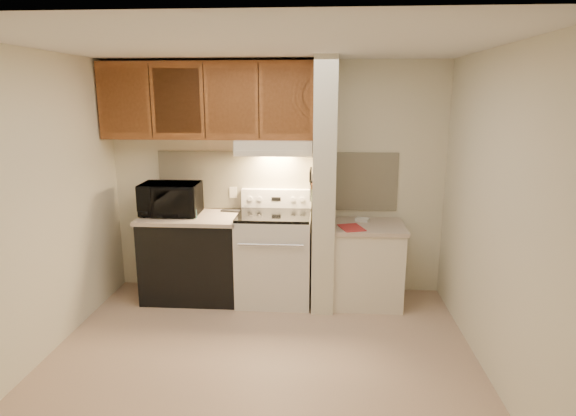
{
  "coord_description": "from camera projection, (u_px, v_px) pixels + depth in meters",
  "views": [
    {
      "loc": [
        0.47,
        -3.65,
        2.14
      ],
      "look_at": [
        0.17,
        0.75,
        1.1
      ],
      "focal_mm": 30.0,
      "sensor_mm": 36.0,
      "label": 1
    }
  ],
  "objects": [
    {
      "name": "wall_right",
      "position": [
        494.0,
        215.0,
        3.66
      ],
      "size": [
        0.02,
        3.0,
        2.5
      ],
      "primitive_type": "cube",
      "color": "#EAE3C7",
      "rests_on": "floor"
    },
    {
      "name": "range_knob_right_inner",
      "position": [
        293.0,
        199.0,
        5.17
      ],
      "size": [
        0.05,
        0.02,
        0.05
      ],
      "primitive_type": "cylinder",
      "rotation": [
        1.57,
        0.0,
        0.0
      ],
      "color": "silver",
      "rests_on": "range_backguard"
    },
    {
      "name": "cab_door_a",
      "position": [
        124.0,
        101.0,
        4.82
      ],
      "size": [
        0.46,
        0.01,
        0.63
      ],
      "primitive_type": "cube",
      "color": "brown",
      "rests_on": "upper_cabinets"
    },
    {
      "name": "cab_gap_c",
      "position": [
        259.0,
        101.0,
        4.73
      ],
      "size": [
        0.01,
        0.01,
        0.73
      ],
      "primitive_type": "cube",
      "color": "black",
      "rests_on": "upper_cabinets"
    },
    {
      "name": "spoon_rest",
      "position": [
        232.0,
        211.0,
        5.21
      ],
      "size": [
        0.24,
        0.11,
        0.02
      ],
      "primitive_type": "cube",
      "rotation": [
        0.0,
        0.0,
        -0.16
      ],
      "color": "black",
      "rests_on": "left_countertop"
    },
    {
      "name": "wall_left",
      "position": [
        39.0,
        208.0,
        3.9
      ],
      "size": [
        0.02,
        3.0,
        2.5
      ],
      "primitive_type": "cube",
      "color": "#EAE3C7",
      "rests_on": "floor"
    },
    {
      "name": "knife_blade_e",
      "position": [
        311.0,
        187.0,
        4.98
      ],
      "size": [
        0.01,
        0.04,
        0.18
      ],
      "primitive_type": "cube",
      "color": "silver",
      "rests_on": "knife_strip"
    },
    {
      "name": "backsplash",
      "position": [
        277.0,
        181.0,
        5.23
      ],
      "size": [
        2.6,
        0.02,
        0.63
      ],
      "primitive_type": "cube",
      "color": "#FFF4CF",
      "rests_on": "wall_back"
    },
    {
      "name": "knife_blade_a",
      "position": [
        310.0,
        192.0,
        4.67
      ],
      "size": [
        0.01,
        0.03,
        0.16
      ],
      "primitive_type": "cube",
      "color": "silver",
      "rests_on": "knife_strip"
    },
    {
      "name": "cab_door_d",
      "position": [
        286.0,
        101.0,
        4.71
      ],
      "size": [
        0.46,
        0.01,
        0.63
      ],
      "primitive_type": "cube",
      "color": "brown",
      "rests_on": "upper_cabinets"
    },
    {
      "name": "dishwasher_front",
      "position": [
        193.0,
        258.0,
        5.16
      ],
      "size": [
        1.0,
        0.63,
        0.87
      ],
      "primitive_type": "cube",
      "color": "black",
      "rests_on": "floor"
    },
    {
      "name": "cooktop",
      "position": [
        274.0,
        215.0,
        4.97
      ],
      "size": [
        0.74,
        0.64,
        0.03
      ],
      "primitive_type": "cube",
      "color": "black",
      "rests_on": "range_body"
    },
    {
      "name": "cab_gap_a",
      "position": [
        150.0,
        101.0,
        4.8
      ],
      "size": [
        0.01,
        0.01,
        0.73
      ],
      "primitive_type": "cube",
      "color": "black",
      "rests_on": "upper_cabinets"
    },
    {
      "name": "teal_jar",
      "position": [
        193.0,
        214.0,
        4.94
      ],
      "size": [
        0.11,
        0.11,
        0.09
      ],
      "primitive_type": "cylinder",
      "rotation": [
        0.0,
        0.0,
        0.43
      ],
      "color": "#255A5F",
      "rests_on": "left_countertop"
    },
    {
      "name": "knife_handle_e",
      "position": [
        311.0,
        172.0,
        4.96
      ],
      "size": [
        0.02,
        0.02,
        0.1
      ],
      "primitive_type": "cylinder",
      "color": "black",
      "rests_on": "knife_strip"
    },
    {
      "name": "cab_door_b",
      "position": [
        177.0,
        101.0,
        4.78
      ],
      "size": [
        0.46,
        0.01,
        0.63
      ],
      "primitive_type": "cube",
      "color": "brown",
      "rests_on": "upper_cabinets"
    },
    {
      "name": "ceiling",
      "position": [
        257.0,
        45.0,
        3.49
      ],
      "size": [
        3.6,
        3.6,
        0.0
      ],
      "primitive_type": "plane",
      "rotation": [
        3.14,
        0.0,
        0.0
      ],
      "color": "white",
      "rests_on": "wall_back"
    },
    {
      "name": "partition_pillar",
      "position": [
        324.0,
        186.0,
        4.86
      ],
      "size": [
        0.22,
        0.7,
        2.5
      ],
      "primitive_type": "cube",
      "color": "beige",
      "rests_on": "floor"
    },
    {
      "name": "range_display",
      "position": [
        276.0,
        199.0,
        5.18
      ],
      "size": [
        0.1,
        0.01,
        0.04
      ],
      "primitive_type": "cube",
      "color": "black",
      "rests_on": "range_backguard"
    },
    {
      "name": "knife_handle_c",
      "position": [
        311.0,
        175.0,
        4.79
      ],
      "size": [
        0.02,
        0.02,
        0.1
      ],
      "primitive_type": "cylinder",
      "color": "black",
      "rests_on": "knife_strip"
    },
    {
      "name": "knife_blade_d",
      "position": [
        311.0,
        188.0,
        4.9
      ],
      "size": [
        0.01,
        0.04,
        0.16
      ],
      "primitive_type": "cube",
      "color": "silver",
      "rests_on": "knife_strip"
    },
    {
      "name": "range_knob_left_outer",
      "position": [
        250.0,
        199.0,
        5.2
      ],
      "size": [
        0.05,
        0.02,
        0.05
      ],
      "primitive_type": "cylinder",
      "rotation": [
        1.57,
        0.0,
        0.0
      ],
      "color": "silver",
      "rests_on": "range_backguard"
    },
    {
      "name": "hood_lip",
      "position": [
        273.0,
        154.0,
        4.74
      ],
      "size": [
        0.78,
        0.04,
        0.06
      ],
      "primitive_type": "cube",
      "color": "silver",
      "rests_on": "range_hood"
    },
    {
      "name": "left_countertop",
      "position": [
        191.0,
        217.0,
        5.05
      ],
      "size": [
        1.04,
        0.67,
        0.04
      ],
      "primitive_type": "cube",
      "color": "beige",
      "rests_on": "dishwasher_front"
    },
    {
      "name": "wall_back",
      "position": [
        277.0,
        179.0,
        5.24
      ],
      "size": [
        3.6,
        2.5,
        0.02
      ],
      "primitive_type": "cube",
      "rotation": [
        1.57,
        0.0,
        0.0
      ],
      "color": "#EAE3C7",
      "rests_on": "floor"
    },
    {
      "name": "white_box",
      "position": [
        362.0,
        220.0,
        5.05
      ],
      "size": [
        0.16,
        0.14,
        0.04
      ],
      "primitive_type": "cube",
      "rotation": [
        0.0,
        0.0,
        -0.4
      ],
      "color": "white",
      "rests_on": "right_countertop"
    },
    {
      "name": "knife_strip",
      "position": [
        312.0,
        179.0,
        4.8
      ],
      "size": [
        0.02,
        0.42,
        0.04
      ],
      "primitive_type": "cube",
      "color": "black",
      "rests_on": "partition_pillar"
    },
    {
      "name": "microwave",
      "position": [
        171.0,
        199.0,
        5.06
      ],
      "size": [
        0.61,
        0.42,
        0.33
      ],
      "primitive_type": "imported",
      "rotation": [
        0.0,
        0.0,
        0.02
      ],
      "color": "black",
      "rests_on": "left_countertop"
    },
    {
      "name": "knife_blade_b",
      "position": [
        310.0,
        191.0,
        4.77
      ],
      "size": [
        0.01,
        0.04,
        0.18
      ],
      "primitive_type": "cube",
      "color": "silver",
      "rests_on": "knife_strip"
    },
    {
      "name": "oven_handle",
      "position": [
        271.0,
        245.0,
        4.68
      ],
      "size": [
        0.65,
        0.02,
        0.02
      ],
      "primitive_type": "cylinder",
      "rotation": [
        0.0,
        1.57,
        0.0
      ],
      "color": "silver",
      "rests_on": "range_body"
    },
    {
      "name": "floor",
      "position": [
        262.0,
        355.0,
        4.06
      ],
      "size": [
        3.6,
        3.6,
        0.0
      ],
      "primitive_type": "plane",
      "color": "#C8A88F",
      "rests_on": "ground"
    },
    {
      "name": "range_knob_right_outer",
      "position": [
        302.0,
        199.0,
        5.16
      ],
      "size": [
        0.05,
        0.02,
        0.05
      ],
      "primitive_type": "cylinder",
      "rotation": [
        1.57,
        0.0,
        0.0
      ],
      "color": "silver",
      "rests_on": "range_backguard"
    },
    {
      "name": "cab_gap_b",
      "position": [
        204.0,
        101.0,
        4.76
      ],
      "size": [
        0.01,
        0.01,
        0.73
      ],
      "primitive_type": "cube",
      "color": "black",
      "rests_on": "upper_cabinets"
    },
    {
      "name": "pillar_trim",
      "position": [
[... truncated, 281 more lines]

